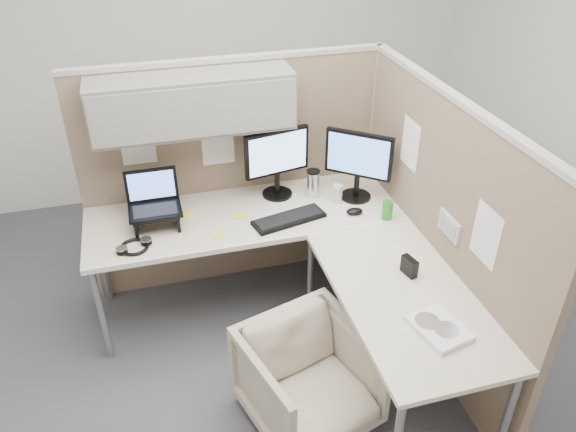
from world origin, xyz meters
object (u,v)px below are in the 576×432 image
object	(u,v)px
keyboard	(289,219)
desk	(298,249)
monitor_left	(277,158)
office_chair	(309,375)

from	to	relation	value
keyboard	desk	bearing A→B (deg)	-106.91
desk	monitor_left	bearing A→B (deg)	87.25
desk	keyboard	bearing A→B (deg)	86.13
desk	monitor_left	distance (m)	0.66
monitor_left	keyboard	xyz separation A→B (m)	(-0.01, -0.33, -0.26)
desk	monitor_left	xyz separation A→B (m)	(0.03, 0.58, 0.32)
office_chair	monitor_left	bearing A→B (deg)	66.83
desk	keyboard	xyz separation A→B (m)	(0.02, 0.25, 0.05)
monitor_left	office_chair	bearing A→B (deg)	-108.22
monitor_left	keyboard	size ratio (longest dim) A/B	1.01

